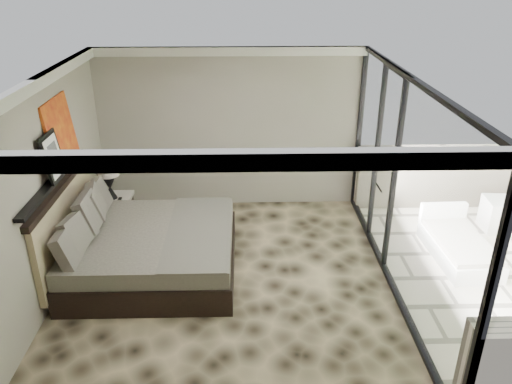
{
  "coord_description": "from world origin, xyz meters",
  "views": [
    {
      "loc": [
        0.25,
        -5.78,
        4.01
      ],
      "look_at": [
        0.4,
        0.4,
        1.17
      ],
      "focal_mm": 35.0,
      "sensor_mm": 36.0,
      "label": 1
    }
  ],
  "objects_px": {
    "lounger": "(458,246)",
    "ottoman": "(500,214)",
    "table_lamp": "(108,175)",
    "nightstand": "(115,210)",
    "bed": "(145,248)"
  },
  "relations": [
    {
      "from": "lounger",
      "to": "ottoman",
      "type": "bearing_deg",
      "value": 37.02
    },
    {
      "from": "table_lamp",
      "to": "ottoman",
      "type": "relative_size",
      "value": 1.24
    },
    {
      "from": "table_lamp",
      "to": "lounger",
      "type": "relative_size",
      "value": 0.44
    },
    {
      "from": "nightstand",
      "to": "ottoman",
      "type": "relative_size",
      "value": 1.1
    },
    {
      "from": "bed",
      "to": "ottoman",
      "type": "distance_m",
      "value": 5.72
    },
    {
      "from": "bed",
      "to": "table_lamp",
      "type": "distance_m",
      "value": 1.65
    },
    {
      "from": "nightstand",
      "to": "lounger",
      "type": "bearing_deg",
      "value": 1.8
    },
    {
      "from": "nightstand",
      "to": "table_lamp",
      "type": "relative_size",
      "value": 0.89
    },
    {
      "from": "table_lamp",
      "to": "ottoman",
      "type": "bearing_deg",
      "value": -2.21
    },
    {
      "from": "nightstand",
      "to": "ottoman",
      "type": "bearing_deg",
      "value": 11.07
    },
    {
      "from": "bed",
      "to": "nightstand",
      "type": "distance_m",
      "value": 1.57
    },
    {
      "from": "nightstand",
      "to": "lounger",
      "type": "relative_size",
      "value": 0.39
    },
    {
      "from": "bed",
      "to": "nightstand",
      "type": "xyz_separation_m",
      "value": [
        -0.76,
        1.37,
        -0.09
      ]
    },
    {
      "from": "bed",
      "to": "lounger",
      "type": "height_order",
      "value": "bed"
    },
    {
      "from": "bed",
      "to": "nightstand",
      "type": "bearing_deg",
      "value": 118.88
    }
  ]
}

